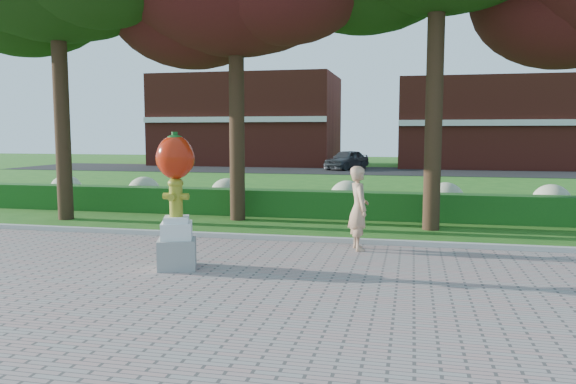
# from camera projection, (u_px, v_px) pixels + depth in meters

# --- Properties ---
(ground) EXTENTS (100.00, 100.00, 0.00)m
(ground) POSITION_uv_depth(u_px,v_px,m) (243.00, 273.00, 10.25)
(ground) COLOR #1F5A16
(ground) RESTS_ON ground
(walkway) EXTENTS (40.00, 14.00, 0.04)m
(walkway) POSITION_uv_depth(u_px,v_px,m) (139.00, 357.00, 6.37)
(walkway) COLOR gray
(walkway) RESTS_ON ground
(curb) EXTENTS (40.00, 0.18, 0.15)m
(curb) POSITION_uv_depth(u_px,v_px,m) (280.00, 239.00, 13.16)
(curb) COLOR #ADADA5
(curb) RESTS_ON ground
(lawn_hedge) EXTENTS (24.00, 0.70, 0.80)m
(lawn_hedge) POSITION_uv_depth(u_px,v_px,m) (311.00, 204.00, 17.01)
(lawn_hedge) COLOR #144616
(lawn_hedge) RESTS_ON ground
(hydrangea_row) EXTENTS (20.10, 1.10, 0.99)m
(hydrangea_row) POSITION_uv_depth(u_px,v_px,m) (334.00, 196.00, 17.84)
(hydrangea_row) COLOR beige
(hydrangea_row) RESTS_ON ground
(street) EXTENTS (50.00, 8.00, 0.02)m
(street) POSITION_uv_depth(u_px,v_px,m) (366.00, 171.00, 37.43)
(street) COLOR black
(street) RESTS_ON ground
(building_left) EXTENTS (14.00, 8.00, 7.00)m
(building_left) POSITION_uv_depth(u_px,v_px,m) (248.00, 121.00, 45.04)
(building_left) COLOR maroon
(building_left) RESTS_ON ground
(building_right) EXTENTS (12.00, 8.00, 6.40)m
(building_right) POSITION_uv_depth(u_px,v_px,m) (483.00, 124.00, 41.20)
(building_right) COLOR maroon
(building_right) RESTS_ON ground
(hydrant_sculpture) EXTENTS (0.88, 0.88, 2.53)m
(hydrant_sculpture) POSITION_uv_depth(u_px,v_px,m) (176.00, 197.00, 10.32)
(hydrant_sculpture) COLOR gray
(hydrant_sculpture) RESTS_ON walkway
(woman) EXTENTS (0.63, 0.77, 1.81)m
(woman) POSITION_uv_depth(u_px,v_px,m) (359.00, 208.00, 12.00)
(woman) COLOR tan
(woman) RESTS_ON walkway
(parked_car) EXTENTS (3.11, 4.26, 1.35)m
(parked_car) POSITION_uv_depth(u_px,v_px,m) (347.00, 160.00, 38.57)
(parked_car) COLOR #3B3F43
(parked_car) RESTS_ON street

